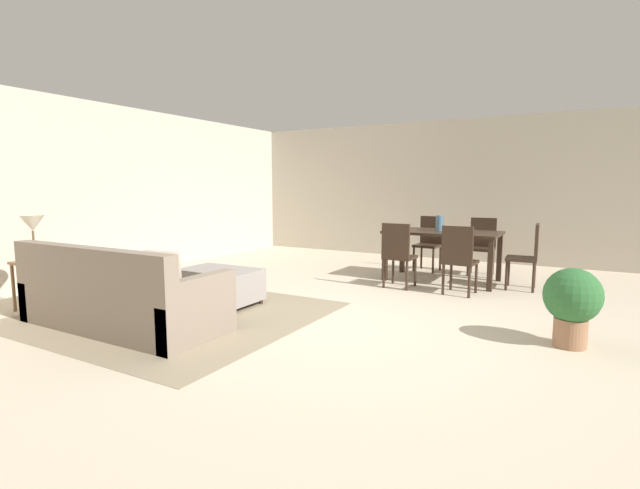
{
  "coord_description": "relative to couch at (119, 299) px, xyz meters",
  "views": [
    {
      "loc": [
        2.05,
        -4.18,
        1.42
      ],
      "look_at": [
        -0.88,
        0.98,
        0.68
      ],
      "focal_mm": 26.02,
      "sensor_mm": 36.0,
      "label": 1
    }
  ],
  "objects": [
    {
      "name": "dining_chair_near_left",
      "position": [
        1.81,
        3.14,
        0.22
      ],
      "size": [
        0.41,
        0.41,
        0.92
      ],
      "color": "#332319",
      "rests_on": "ground_plane"
    },
    {
      "name": "dining_chair_head_east",
      "position": [
        3.41,
        3.93,
        0.22
      ],
      "size": [
        0.42,
        0.42,
        0.92
      ],
      "color": "#332319",
      "rests_on": "ground_plane"
    },
    {
      "name": "wall_left",
      "position": [
        -2.53,
        1.7,
        1.05
      ],
      "size": [
        0.12,
        11.0,
        2.7
      ],
      "primitive_type": "cube",
      "color": "#BCB2A0",
      "rests_on": "ground_plane"
    },
    {
      "name": "area_rug",
      "position": [
        0.12,
        0.64,
        -0.29
      ],
      "size": [
        3.0,
        2.8,
        0.01
      ],
      "primitive_type": "cube",
      "color": "gray",
      "rests_on": "ground_plane"
    },
    {
      "name": "dining_chair_near_right",
      "position": [
        2.65,
        3.13,
        0.22
      ],
      "size": [
        0.42,
        0.42,
        0.92
      ],
      "color": "#332319",
      "rests_on": "ground_plane"
    },
    {
      "name": "ottoman_table",
      "position": [
        0.25,
        1.22,
        -0.05
      ],
      "size": [
        0.94,
        0.6,
        0.43
      ],
      "color": "gray",
      "rests_on": "ground_plane"
    },
    {
      "name": "wall_back",
      "position": [
        1.97,
        6.2,
        1.05
      ],
      "size": [
        9.0,
        0.12,
        2.7
      ],
      "primitive_type": "cube",
      "color": "#BCB2A0",
      "rests_on": "ground_plane"
    },
    {
      "name": "table_lamp",
      "position": [
        -1.41,
        -0.03,
        0.69
      ],
      "size": [
        0.26,
        0.26,
        0.53
      ],
      "color": "brown",
      "rests_on": "side_table"
    },
    {
      "name": "side_table",
      "position": [
        -1.41,
        -0.03,
        0.16
      ],
      "size": [
        0.4,
        0.4,
        0.58
      ],
      "color": "brown",
      "rests_on": "ground_plane"
    },
    {
      "name": "potted_plant",
      "position": [
        3.99,
        1.61,
        0.12
      ],
      "size": [
        0.49,
        0.49,
        0.71
      ],
      "color": "#996B4C",
      "rests_on": "ground_plane"
    },
    {
      "name": "vase_centerpiece",
      "position": [
        2.15,
        3.98,
        0.58
      ],
      "size": [
        0.12,
        0.12,
        0.23
      ],
      "primitive_type": "cylinder",
      "color": "slate",
      "rests_on": "dining_table"
    },
    {
      "name": "dining_chair_far_left",
      "position": [
        1.78,
        4.76,
        0.22
      ],
      "size": [
        0.43,
        0.43,
        0.92
      ],
      "color": "#332319",
      "rests_on": "ground_plane"
    },
    {
      "name": "couch",
      "position": [
        0.0,
        0.0,
        0.0
      ],
      "size": [
        2.22,
        0.89,
        0.86
      ],
      "color": "gray",
      "rests_on": "ground_plane"
    },
    {
      "name": "dining_chair_far_right",
      "position": [
        2.64,
        4.78,
        0.22
      ],
      "size": [
        0.42,
        0.42,
        0.92
      ],
      "color": "#332319",
      "rests_on": "ground_plane"
    },
    {
      "name": "ground_plane",
      "position": [
        1.97,
        1.2,
        -0.3
      ],
      "size": [
        10.8,
        10.8,
        0.0
      ],
      "primitive_type": "plane",
      "color": "beige"
    },
    {
      "name": "dining_table",
      "position": [
        2.21,
        3.96,
        0.37
      ],
      "size": [
        1.65,
        0.91,
        0.76
      ],
      "color": "#332319",
      "rests_on": "ground_plane"
    }
  ]
}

